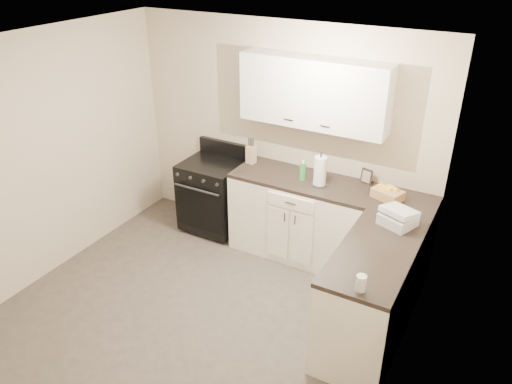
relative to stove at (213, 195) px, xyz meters
The scene contains 20 objects.
floor 1.71m from the stove, 63.42° to the right, with size 3.60×3.60×0.00m, color #473F38.
ceiling 2.62m from the stove, 63.42° to the right, with size 3.60×3.60×0.00m, color white.
wall_back 1.13m from the stove, 23.77° to the left, with size 3.60×3.60×0.00m, color beige.
wall_right 3.04m from the stove, 30.16° to the right, with size 3.60×3.60×0.00m, color beige.
wall_left 1.98m from the stove, 125.76° to the right, with size 3.60×3.60×0.00m, color beige.
base_cabinets_back 1.16m from the stove, ahead, with size 1.55×0.60×0.90m, color white.
base_cabinets_right 2.32m from the stove, 15.60° to the right, with size 0.60×1.90×0.90m, color white.
countertop_back 1.25m from the stove, ahead, with size 1.55×0.60×0.04m, color black.
countertop_right 2.37m from the stove, 15.60° to the right, with size 0.60×1.90×0.04m, color black.
upper_cabinets 1.81m from the stove, ahead, with size 1.55×0.30×0.70m, color silver.
stove is the anchor object (origin of this frame).
knife_block 0.76m from the stove, 13.91° to the left, with size 0.10×0.09×0.21m, color tan.
paper_towel 1.50m from the stove, ahead, with size 0.13×0.13×0.31m, color white.
soap_bottle 1.29m from the stove, ahead, with size 0.06×0.06×0.19m, color green.
picture_frame 1.87m from the stove, ahead, with size 0.12×0.02×0.15m, color black.
wicker_basket 2.13m from the stove, ahead, with size 0.28×0.19×0.09m, color #AB7C51.
countertop_grill 2.38m from the stove, 10.55° to the right, with size 0.28×0.26×0.10m, color silver.
glass_jar 2.77m from the stove, 32.84° to the right, with size 0.08×0.08×0.13m, color silver.
oven_mitt_near 2.20m from the stove, 29.56° to the right, with size 0.02×0.16×0.27m, color black.
oven_mitt_far 2.07m from the stove, 22.07° to the right, with size 0.02×0.17×0.29m, color black.
Camera 1 is at (2.29, -2.91, 3.26)m, focal length 35.00 mm.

